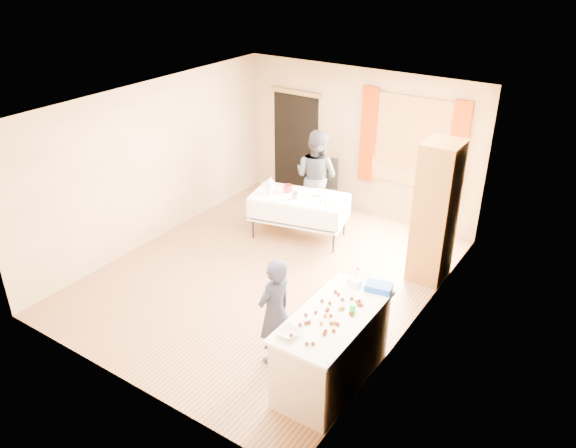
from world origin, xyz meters
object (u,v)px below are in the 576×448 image
Objects in this scene: counter at (332,348)px; woman at (316,177)px; cabinet at (435,213)px; chair at (323,201)px; girl at (275,312)px; party_table at (299,212)px.

counter is 4.09m from woman.
counter is at bearing 126.65° from woman.
cabinet is 1.95× the size of chair.
woman is (-1.52, 3.44, 0.15)m from girl.
girl is at bearing -84.31° from chair.
girl is at bearing -75.91° from party_table.
chair is 0.79× the size of girl.
girl is (1.44, -2.76, 0.24)m from party_table.
girl reaches higher than party_table.
girl is (1.48, -3.62, 0.36)m from chair.
woman is at bearing -145.87° from girl.
cabinet is 1.34× the size of counter.
cabinet is 2.57m from chair.
chair is at bearing 160.08° from cabinet.
woman is at bearing 123.79° from counter.
chair is 0.65× the size of woman.
party_table is 3.13m from girl.
party_table is 1.02× the size of woman.
chair is at bearing -147.57° from girl.
girl is at bearing 116.76° from woman.
counter is 1.45× the size of chair.
woman is at bearing -120.61° from chair.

